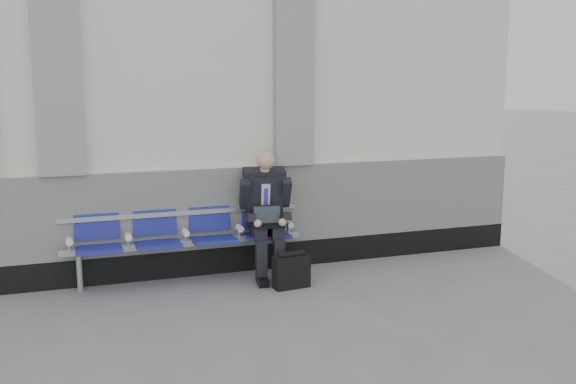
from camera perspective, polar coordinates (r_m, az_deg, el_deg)
name	(u,v)px	position (r m, az deg, el deg)	size (l,w,h in m)	color
bench	(184,231)	(7.04, -9.21, -3.42)	(2.60, 0.47, 0.91)	#9EA0A3
businessman	(266,209)	(7.07, -1.98, -1.50)	(0.59, 0.79, 1.40)	black
briefcase	(291,271)	(6.78, 0.29, -7.04)	(0.40, 0.20, 0.39)	black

